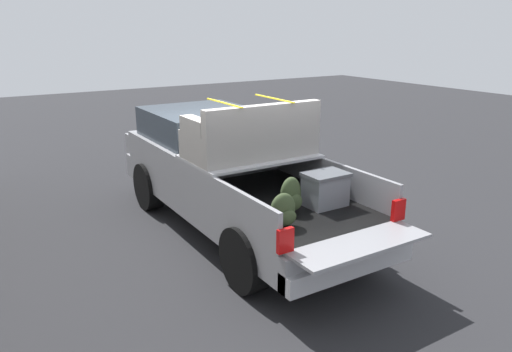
% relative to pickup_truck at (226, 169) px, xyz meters
% --- Properties ---
extents(ground_plane, '(40.00, 40.00, 0.00)m').
position_rel_pickup_truck_xyz_m(ground_plane, '(-0.37, 0.00, -0.97)').
color(ground_plane, '#262628').
extents(pickup_truck, '(6.05, 2.06, 2.23)m').
position_rel_pickup_truck_xyz_m(pickup_truck, '(0.00, 0.00, 0.00)').
color(pickup_truck, gray).
rests_on(pickup_truck, ground_plane).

